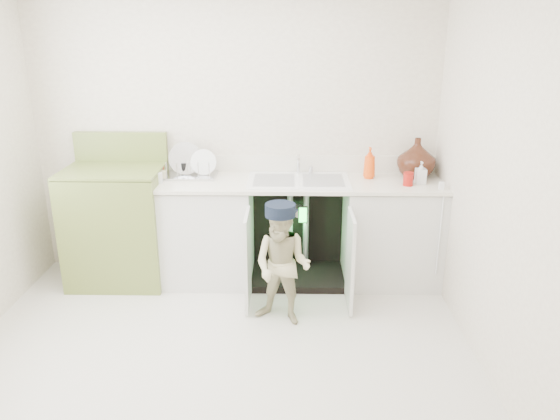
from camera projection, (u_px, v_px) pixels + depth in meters
name	position (u px, v px, depth m)	size (l,w,h in m)	color
ground	(219.00, 355.00, 3.73)	(3.50, 3.50, 0.00)	beige
room_shell	(212.00, 179.00, 3.32)	(6.00, 5.50, 1.26)	#EEE4CC
counter_run	(302.00, 228.00, 4.71)	(2.44, 1.02, 1.24)	silver
avocado_stove	(118.00, 223.00, 4.69)	(0.81, 0.65, 1.26)	olive
repair_worker	(283.00, 264.00, 4.01)	(0.54, 0.64, 0.93)	#BEB388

